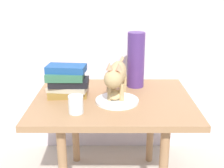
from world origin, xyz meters
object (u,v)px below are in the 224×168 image
(cat, at_px, (116,75))
(book_stack, at_px, (66,81))
(plate, at_px, (116,101))
(candle_jar, at_px, (75,105))
(bread_roll, at_px, (114,95))
(side_table, at_px, (112,110))
(green_vase, at_px, (135,60))

(cat, bearing_deg, book_stack, 171.53)
(cat, bearing_deg, plate, -89.64)
(book_stack, bearing_deg, candle_jar, -72.02)
(bread_roll, distance_m, cat, 0.10)
(book_stack, bearing_deg, plate, -17.54)
(plate, height_order, candle_jar, candle_jar)
(side_table, bearing_deg, cat, -14.25)
(bread_roll, bearing_deg, green_vase, 64.08)
(bread_roll, xyz_separation_m, cat, (0.01, 0.05, 0.09))
(plate, xyz_separation_m, green_vase, (0.11, 0.24, 0.15))
(book_stack, bearing_deg, cat, -8.47)
(side_table, relative_size, book_stack, 3.77)
(green_vase, height_order, candle_jar, green_vase)
(plate, relative_size, green_vase, 0.70)
(book_stack, relative_size, green_vase, 0.70)
(green_vase, bearing_deg, book_stack, -156.82)
(bread_roll, distance_m, book_stack, 0.27)
(cat, relative_size, green_vase, 1.51)
(side_table, relative_size, candle_jar, 9.75)
(plate, bearing_deg, side_table, 112.45)
(cat, xyz_separation_m, candle_jar, (-0.19, -0.18, -0.09))
(bread_roll, relative_size, candle_jar, 0.94)
(cat, bearing_deg, side_table, 165.75)
(plate, distance_m, book_stack, 0.29)
(cat, height_order, book_stack, cat)
(bread_roll, xyz_separation_m, candle_jar, (-0.19, -0.13, -0.00))
(bread_roll, bearing_deg, plate, 8.28)
(candle_jar, bearing_deg, cat, 42.24)
(side_table, height_order, cat, cat)
(plate, bearing_deg, candle_jar, -145.82)
(plate, relative_size, candle_jar, 2.59)
(side_table, distance_m, candle_jar, 0.27)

